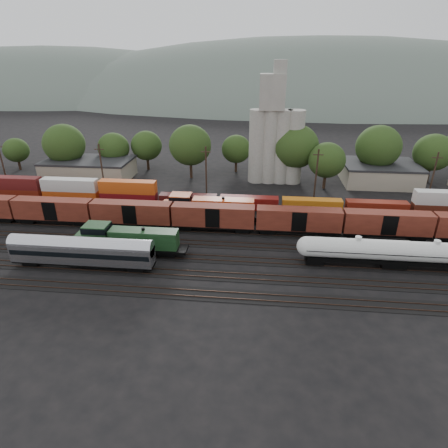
# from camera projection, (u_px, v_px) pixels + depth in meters

# --- Properties ---
(ground) EXTENTS (600.00, 600.00, 0.00)m
(ground) POSITION_uv_depth(u_px,v_px,m) (257.00, 246.00, 64.53)
(ground) COLOR black
(tracks) EXTENTS (180.00, 33.20, 0.20)m
(tracks) POSITION_uv_depth(u_px,v_px,m) (257.00, 246.00, 64.51)
(tracks) COLOR black
(tracks) RESTS_ON ground
(green_locomotive) EXTENTS (18.45, 3.26, 4.88)m
(green_locomotive) POSITION_uv_depth(u_px,v_px,m) (125.00, 239.00, 60.86)
(green_locomotive) COLOR black
(green_locomotive) RESTS_ON ground
(tank_car_a) EXTENTS (18.25, 3.27, 4.78)m
(tank_car_a) POSITION_uv_depth(u_px,v_px,m) (357.00, 250.00, 57.41)
(tank_car_a) COLOR silver
(tank_car_a) RESTS_ON ground
(tank_car_b) EXTENTS (18.06, 3.23, 4.73)m
(tank_car_b) POSITION_uv_depth(u_px,v_px,m) (434.00, 254.00, 56.36)
(tank_car_b) COLOR silver
(tank_car_b) RESTS_ON ground
(passenger_coach) EXTENTS (22.11, 2.73, 5.02)m
(passenger_coach) POSITION_uv_depth(u_px,v_px,m) (82.00, 251.00, 56.66)
(passenger_coach) COLOR silver
(passenger_coach) RESTS_ON ground
(orange_locomotive) EXTENTS (19.91, 3.32, 4.98)m
(orange_locomotive) POSITION_uv_depth(u_px,v_px,m) (206.00, 207.00, 73.36)
(orange_locomotive) COLOR black
(orange_locomotive) RESTS_ON ground
(boxcar_string) EXTENTS (138.20, 2.90, 4.20)m
(boxcar_string) POSITION_uv_depth(u_px,v_px,m) (213.00, 216.00, 68.52)
(boxcar_string) COLOR black
(boxcar_string) RESTS_ON ground
(container_wall) EXTENTS (164.88, 2.60, 5.80)m
(container_wall) POSITION_uv_depth(u_px,v_px,m) (198.00, 198.00, 78.15)
(container_wall) COLOR black
(container_wall) RESTS_ON ground
(grain_silo) EXTENTS (13.40, 5.00, 29.00)m
(grain_silo) POSITION_uv_depth(u_px,v_px,m) (275.00, 138.00, 92.07)
(grain_silo) COLOR #9D9A90
(grain_silo) RESTS_ON ground
(industrial_sheds) EXTENTS (119.38, 17.26, 5.10)m
(industrial_sheds) POSITION_uv_depth(u_px,v_px,m) (287.00, 173.00, 94.72)
(industrial_sheds) COLOR #9E937F
(industrial_sheds) RESTS_ON ground
(tree_band) EXTENTS (161.36, 21.16, 14.48)m
(tree_band) POSITION_uv_depth(u_px,v_px,m) (287.00, 149.00, 95.65)
(tree_band) COLOR black
(tree_band) RESTS_ON ground
(utility_poles) EXTENTS (122.20, 0.36, 12.00)m
(utility_poles) POSITION_uv_depth(u_px,v_px,m) (260.00, 174.00, 81.83)
(utility_poles) COLOR black
(utility_poles) RESTS_ON ground
(distant_hills) EXTENTS (860.00, 286.00, 130.00)m
(distant_hills) POSITION_uv_depth(u_px,v_px,m) (293.00, 121.00, 305.93)
(distant_hills) COLOR #59665B
(distant_hills) RESTS_ON ground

